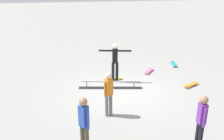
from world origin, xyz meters
TOP-DOWN VIEW (x-y plane):
  - ground_plane at (0.00, 0.00)m, footprint 60.00×60.00m
  - grind_rail at (0.49, -0.32)m, footprint 2.63×0.59m
  - skater_main at (0.20, -0.99)m, footprint 1.38×0.32m
  - skateboard_main at (0.28, -1.16)m, footprint 0.81×0.30m
  - bystander_blue_shirt at (1.70, 3.66)m, footprint 0.30×0.33m
  - bystander_purple_shirt at (-1.40, 3.94)m, footprint 0.22×0.37m
  - bystander_orange_shirt at (0.83, 1.83)m, footprint 0.35×0.25m
  - loose_skateboard_pink at (-1.58, -1.85)m, footprint 0.64×0.76m
  - loose_skateboard_orange at (-2.93, -0.05)m, footprint 0.79×0.57m
  - loose_skateboard_teal at (-3.10, -2.64)m, footprint 0.34×0.82m

SIDE VIEW (x-z plane):
  - ground_plane at x=0.00m, z-range 0.00..0.00m
  - skateboard_main at x=0.28m, z-range 0.03..0.12m
  - loose_skateboard_pink at x=-1.58m, z-range 0.03..0.12m
  - loose_skateboard_orange at x=-2.93m, z-range 0.03..0.12m
  - loose_skateboard_teal at x=-3.10m, z-range 0.03..0.12m
  - grind_rail at x=0.49m, z-range -0.02..0.30m
  - bystander_orange_shirt at x=0.83m, z-range 0.10..1.66m
  - bystander_purple_shirt at x=-1.40m, z-range 0.11..1.74m
  - bystander_blue_shirt at x=1.70m, z-range 0.11..1.77m
  - skater_main at x=0.20m, z-range 0.14..1.86m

